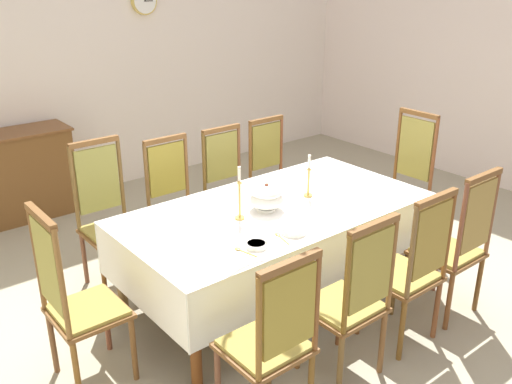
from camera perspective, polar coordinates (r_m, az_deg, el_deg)
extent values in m
cube|color=#9E977D|center=(4.42, 2.64, -11.11)|extent=(7.12, 6.23, 0.04)
cube|color=silver|center=(6.45, -16.65, 14.90)|extent=(7.12, 0.08, 3.40)
cylinder|color=brown|center=(3.43, -6.24, -14.51)|extent=(0.07, 0.07, 0.72)
cylinder|color=brown|center=(4.70, 15.56, -4.52)|extent=(0.07, 0.07, 0.72)
cylinder|color=brown|center=(4.16, -13.65, -8.00)|extent=(0.07, 0.07, 0.72)
cylinder|color=brown|center=(5.26, 7.08, -0.98)|extent=(0.07, 0.07, 0.72)
cube|color=brown|center=(4.15, 1.98, -2.47)|extent=(2.16, 1.05, 0.08)
cube|color=brown|center=(4.12, 1.99, -1.77)|extent=(2.28, 1.17, 0.03)
cube|color=white|center=(4.12, 2.00, -1.56)|extent=(2.30, 1.19, 0.00)
cube|color=white|center=(3.83, 7.76, -7.05)|extent=(2.30, 0.00, 0.40)
cube|color=white|center=(4.62, -2.81, -1.61)|extent=(2.30, 0.00, 0.40)
cube|color=white|center=(3.64, -11.95, -8.97)|extent=(0.00, 1.19, 0.40)
cube|color=white|center=(4.96, 12.00, -0.37)|extent=(0.00, 1.19, 0.40)
cylinder|color=brown|center=(3.33, -3.92, -18.63)|extent=(0.04, 0.04, 0.45)
cylinder|color=brown|center=(3.51, 1.35, -16.13)|extent=(0.04, 0.04, 0.45)
cube|color=brown|center=(3.16, 0.85, -15.63)|extent=(0.44, 0.42, 0.03)
cube|color=olive|center=(3.14, 0.86, -15.27)|extent=(0.40, 0.38, 0.02)
cylinder|color=brown|center=(2.76, 0.29, -13.97)|extent=(0.03, 0.03, 0.59)
cylinder|color=brown|center=(2.98, 6.22, -11.13)|extent=(0.03, 0.03, 0.59)
cube|color=olive|center=(2.85, 3.40, -12.02)|extent=(0.34, 0.02, 0.45)
cube|color=brown|center=(2.71, 3.52, -7.35)|extent=(0.40, 0.04, 0.04)
cylinder|color=brown|center=(4.56, -10.93, -6.85)|extent=(0.04, 0.04, 0.45)
cylinder|color=brown|center=(4.42, -15.28, -8.23)|extent=(0.04, 0.04, 0.45)
cylinder|color=brown|center=(4.85, -12.98, -5.20)|extent=(0.04, 0.04, 0.45)
cylinder|color=brown|center=(4.72, -17.11, -6.43)|extent=(0.04, 0.04, 0.45)
cube|color=brown|center=(4.53, -14.35, -3.99)|extent=(0.44, 0.42, 0.03)
cube|color=olive|center=(4.52, -14.38, -3.71)|extent=(0.40, 0.38, 0.02)
cylinder|color=brown|center=(4.63, -13.60, 1.39)|extent=(0.03, 0.03, 0.68)
cylinder|color=brown|center=(4.49, -18.05, 0.27)|extent=(0.03, 0.03, 0.68)
cube|color=olive|center=(4.54, -15.83, 1.24)|extent=(0.34, 0.02, 0.52)
cube|color=brown|center=(4.45, -16.23, 4.93)|extent=(0.40, 0.04, 0.04)
cylinder|color=brown|center=(3.64, 4.29, -14.64)|extent=(0.04, 0.04, 0.45)
cylinder|color=brown|center=(3.86, 8.52, -12.41)|extent=(0.04, 0.04, 0.45)
cylinder|color=brown|center=(3.44, 8.58, -17.30)|extent=(0.04, 0.04, 0.45)
cylinder|color=brown|center=(3.68, 12.75, -14.71)|extent=(0.04, 0.04, 0.45)
cube|color=brown|center=(3.51, 8.77, -11.59)|extent=(0.44, 0.42, 0.03)
cube|color=olive|center=(3.50, 8.79, -11.26)|extent=(0.40, 0.38, 0.02)
cylinder|color=brown|center=(3.11, 9.23, -9.46)|extent=(0.03, 0.03, 0.61)
cylinder|color=brown|center=(3.38, 13.71, -7.14)|extent=(0.03, 0.03, 0.61)
cube|color=olive|center=(3.23, 11.61, -7.79)|extent=(0.34, 0.02, 0.46)
cube|color=brown|center=(3.11, 11.99, -3.38)|extent=(0.40, 0.04, 0.04)
cylinder|color=brown|center=(4.84, -4.51, -4.73)|extent=(0.04, 0.04, 0.45)
cylinder|color=brown|center=(4.66, -8.37, -6.02)|extent=(0.04, 0.04, 0.45)
cylinder|color=brown|center=(5.11, -6.82, -3.31)|extent=(0.04, 0.04, 0.45)
cylinder|color=brown|center=(4.94, -10.54, -4.46)|extent=(0.04, 0.04, 0.45)
cube|color=brown|center=(4.78, -7.70, -2.05)|extent=(0.44, 0.42, 0.03)
cube|color=olive|center=(4.77, -7.71, -1.78)|extent=(0.40, 0.38, 0.02)
cylinder|color=brown|center=(4.91, -7.11, 2.49)|extent=(0.03, 0.03, 0.59)
cylinder|color=brown|center=(4.73, -11.10, 1.47)|extent=(0.03, 0.03, 0.59)
cube|color=olive|center=(4.81, -9.09, 2.32)|extent=(0.34, 0.02, 0.44)
cube|color=brown|center=(4.73, -9.28, 5.32)|extent=(0.40, 0.04, 0.04)
cylinder|color=brown|center=(3.99, 10.46, -11.35)|extent=(0.04, 0.04, 0.45)
cylinder|color=brown|center=(4.25, 13.89, -9.43)|extent=(0.04, 0.04, 0.45)
cylinder|color=brown|center=(3.81, 14.64, -13.49)|extent=(0.04, 0.04, 0.45)
cylinder|color=brown|center=(4.08, 17.93, -11.30)|extent=(0.04, 0.04, 0.45)
cube|color=brown|center=(3.90, 14.57, -8.42)|extent=(0.44, 0.42, 0.03)
cube|color=olive|center=(3.89, 14.60, -8.10)|extent=(0.40, 0.38, 0.02)
cylinder|color=brown|center=(3.51, 15.59, -6.07)|extent=(0.03, 0.03, 0.62)
cylinder|color=brown|center=(3.81, 19.07, -4.22)|extent=(0.03, 0.03, 0.62)
cube|color=olive|center=(3.65, 17.46, -4.67)|extent=(0.34, 0.02, 0.47)
cube|color=brown|center=(3.54, 17.96, -0.61)|extent=(0.40, 0.04, 0.04)
cylinder|color=brown|center=(5.15, 0.75, -2.94)|extent=(0.04, 0.04, 0.45)
cylinder|color=brown|center=(4.94, -2.65, -4.11)|extent=(0.04, 0.04, 0.45)
cylinder|color=brown|center=(5.41, -1.69, -1.70)|extent=(0.04, 0.04, 0.45)
cylinder|color=brown|center=(5.20, -5.01, -2.75)|extent=(0.04, 0.04, 0.45)
cube|color=brown|center=(5.07, -2.18, -0.41)|extent=(0.44, 0.42, 0.03)
cube|color=olive|center=(5.07, -2.19, -0.15)|extent=(0.40, 0.38, 0.02)
cylinder|color=brown|center=(5.22, -1.77, 3.76)|extent=(0.03, 0.03, 0.57)
cylinder|color=brown|center=(5.01, -5.33, 2.87)|extent=(0.03, 0.03, 0.57)
cube|color=olive|center=(5.11, -3.52, 3.63)|extent=(0.34, 0.02, 0.44)
cube|color=brown|center=(5.03, -3.59, 6.42)|extent=(0.40, 0.04, 0.04)
cylinder|color=brown|center=(4.35, 15.09, -8.74)|extent=(0.04, 0.04, 0.45)
cylinder|color=brown|center=(4.63, 17.92, -7.09)|extent=(0.04, 0.04, 0.45)
cylinder|color=brown|center=(4.19, 19.08, -10.53)|extent=(0.04, 0.04, 0.45)
cylinder|color=brown|center=(4.48, 21.75, -8.68)|extent=(0.04, 0.04, 0.45)
cube|color=brown|center=(4.30, 18.85, -5.98)|extent=(0.44, 0.42, 0.03)
cube|color=olive|center=(4.29, 18.88, -5.69)|extent=(0.40, 0.38, 0.02)
cylinder|color=brown|center=(3.92, 20.18, -3.51)|extent=(0.03, 0.03, 0.64)
cylinder|color=brown|center=(4.24, 22.96, -2.00)|extent=(0.03, 0.03, 0.64)
cube|color=olive|center=(4.06, 21.69, -2.31)|extent=(0.34, 0.02, 0.49)
cube|color=brown|center=(3.96, 22.26, 1.50)|extent=(0.40, 0.04, 0.04)
cylinder|color=brown|center=(5.47, 5.00, -1.47)|extent=(0.04, 0.04, 0.45)
cylinder|color=brown|center=(5.23, 1.99, -2.52)|extent=(0.04, 0.04, 0.45)
cylinder|color=brown|center=(5.71, 2.51, -0.37)|extent=(0.04, 0.04, 0.45)
cylinder|color=brown|center=(5.49, -0.47, -1.31)|extent=(0.04, 0.04, 0.45)
cube|color=brown|center=(5.38, 2.30, 0.93)|extent=(0.44, 0.42, 0.03)
cube|color=olive|center=(5.38, 2.31, 1.18)|extent=(0.40, 0.38, 0.02)
cylinder|color=brown|center=(5.54, 2.57, 4.82)|extent=(0.03, 0.03, 0.57)
cylinder|color=brown|center=(5.30, -0.59, 4.04)|extent=(0.03, 0.03, 0.57)
cube|color=olive|center=(5.41, 1.03, 4.73)|extent=(0.34, 0.02, 0.43)
cube|color=brown|center=(5.34, 1.04, 7.36)|extent=(0.40, 0.04, 0.04)
cylinder|color=brown|center=(3.91, -15.00, -12.54)|extent=(0.04, 0.04, 0.45)
cylinder|color=brown|center=(3.62, -12.38, -15.35)|extent=(0.04, 0.04, 0.45)
cylinder|color=brown|center=(3.81, -20.04, -14.16)|extent=(0.04, 0.04, 0.45)
cylinder|color=brown|center=(3.52, -17.81, -17.24)|extent=(0.04, 0.04, 0.45)
cube|color=brown|center=(3.58, -16.73, -11.70)|extent=(0.42, 0.44, 0.03)
cube|color=olive|center=(3.56, -16.77, -11.37)|extent=(0.38, 0.40, 0.02)
cylinder|color=brown|center=(3.52, -21.45, -6.33)|extent=(0.03, 0.03, 0.68)
cylinder|color=brown|center=(3.19, -19.17, -9.04)|extent=(0.03, 0.03, 0.68)
cube|color=olive|center=(3.33, -20.45, -7.11)|extent=(0.02, 0.34, 0.51)
cube|color=brown|center=(3.20, -21.15, -2.33)|extent=(0.04, 0.40, 0.04)
cylinder|color=brown|center=(5.11, 14.49, -3.91)|extent=(0.04, 0.04, 0.45)
cylinder|color=brown|center=(5.31, 11.25, -2.57)|extent=(0.04, 0.04, 0.45)
cylinder|color=brown|center=(5.38, 16.82, -2.81)|extent=(0.04, 0.04, 0.45)
cylinder|color=brown|center=(5.58, 13.65, -1.58)|extent=(0.04, 0.04, 0.45)
cube|color=brown|center=(5.25, 14.29, -0.33)|extent=(0.42, 0.44, 0.03)
cube|color=olive|center=(5.24, 14.31, -0.08)|extent=(0.38, 0.40, 0.02)
cylinder|color=brown|center=(5.17, 17.66, 3.36)|extent=(0.03, 0.03, 0.72)
cylinder|color=brown|center=(5.38, 14.25, 4.43)|extent=(0.03, 0.03, 0.72)
cube|color=olive|center=(5.26, 15.96, 4.28)|extent=(0.02, 0.34, 0.55)
cube|color=brown|center=(5.18, 16.33, 7.69)|extent=(0.04, 0.40, 0.04)
cylinder|color=white|center=(4.06, 1.07, -1.71)|extent=(0.14, 0.14, 0.02)
ellipsoid|color=white|center=(4.03, 1.07, -0.83)|extent=(0.26, 0.26, 0.12)
ellipsoid|color=white|center=(4.01, 1.08, 0.06)|extent=(0.23, 0.23, 0.09)
sphere|color=brown|center=(3.99, 1.09, 0.72)|extent=(0.03, 0.03, 0.03)
cylinder|color=gold|center=(3.92, -1.67, -2.64)|extent=(0.07, 0.07, 0.02)
cylinder|color=gold|center=(3.87, -1.69, -0.81)|extent=(0.02, 0.02, 0.26)
cone|color=gold|center=(3.82, -1.71, 1.04)|extent=(0.04, 0.04, 0.02)
cylinder|color=silver|center=(3.80, -1.72, 1.89)|extent=(0.02, 0.02, 0.10)
cylinder|color=gold|center=(4.32, 5.33, -0.33)|extent=(0.07, 0.07, 0.02)
cylinder|color=gold|center=(4.28, 5.38, 1.03)|extent=(0.02, 0.02, 0.20)
cone|color=gold|center=(4.24, 5.43, 2.39)|extent=(0.04, 0.04, 0.02)
cylinder|color=silver|center=(4.22, 5.46, 3.15)|extent=(0.02, 0.02, 0.10)
cylinder|color=white|center=(3.53, 0.03, -5.43)|extent=(0.14, 0.14, 0.03)
cylinder|color=white|center=(3.53, 0.03, -5.37)|extent=(0.12, 0.12, 0.02)
torus|color=brown|center=(3.52, 0.03, -5.25)|extent=(0.14, 0.14, 0.01)
cylinder|color=white|center=(3.71, 3.89, -3.99)|extent=(0.16, 0.16, 0.03)
cylinder|color=white|center=(3.71, 3.89, -3.92)|extent=(0.13, 0.13, 0.02)
torus|color=brown|center=(3.71, 3.90, -3.79)|extent=(0.16, 0.16, 0.01)
cube|color=gold|center=(3.46, -0.82, -6.25)|extent=(0.04, 0.14, 0.00)
ellipsoid|color=gold|center=(3.51, -1.88, -5.81)|extent=(0.03, 0.05, 0.01)
cube|color=gold|center=(3.62, 2.85, -4.89)|extent=(0.04, 0.14, 0.00)
ellipsoid|color=gold|center=(3.69, 2.24, -4.34)|extent=(0.03, 0.05, 0.01)
cube|color=brown|center=(6.34, -22.25, 2.32)|extent=(0.59, 0.01, 0.70)
cylinder|color=#D1B251|center=(6.63, -11.37, 18.57)|extent=(0.30, 0.05, 0.30)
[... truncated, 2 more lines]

